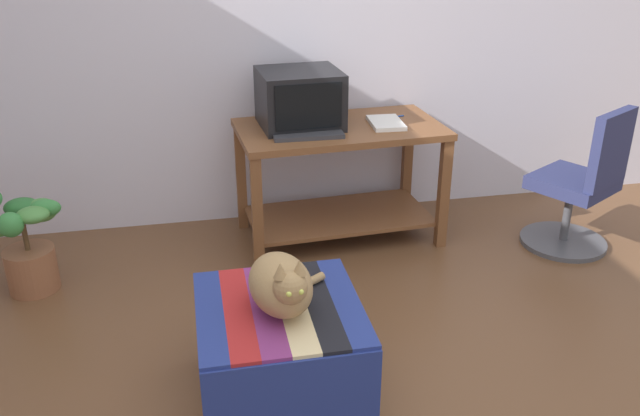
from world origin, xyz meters
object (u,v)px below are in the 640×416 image
Objects in this scene: desk at (340,163)px; book at (386,123)px; ottoman_with_blanket at (280,351)px; tv_monitor at (300,99)px; office_chair at (581,189)px; cat at (282,285)px; potted_plant at (27,243)px; keyboard at (308,135)px.

book is (0.27, -0.03, 0.25)m from desk.
book is 0.40× the size of ottoman_with_blanket.
desk is 0.37m from book.
book reaches higher than desk.
book is (0.51, -0.09, -0.15)m from tv_monitor.
book is at bearing -50.73° from office_chair.
cat is (0.01, -0.03, 0.34)m from ottoman_with_blanket.
potted_plant is (-1.78, -0.30, -0.21)m from desk.
cat is at bearing -106.34° from tv_monitor.
cat is (-0.57, -1.46, 0.06)m from desk.
ottoman_with_blanket is (-0.86, -1.39, -0.52)m from book.
keyboard is 0.97× the size of cat.
keyboard is at bearing 5.04° from potted_plant.
office_chair is (1.96, 0.98, 0.17)m from ottoman_with_blanket.
desk is at bearing -48.14° from office_chair.
cat is (-0.34, -1.51, -0.33)m from tv_monitor.
keyboard is 0.57× the size of ottoman_with_blanket.
potted_plant is at bearing -170.57° from tv_monitor.
potted_plant is at bearing -174.05° from desk.
keyboard is at bearing 66.87° from cat.
book is at bearing -10.35° from desk.
book is 0.67× the size of cat.
desk is 0.37m from keyboard.
office_chair is (1.10, -0.41, -0.35)m from book.
desk is 1.56m from ottoman_with_blanket.
cat is at bearing -117.79° from book.
ottoman_with_blanket is 0.34m from cat.
tv_monitor is 0.71× the size of ottoman_with_blanket.
potted_plant is (-1.55, -0.36, -0.61)m from tv_monitor.
ottoman_with_blanket is at bearing -3.67° from office_chair.
cat is 0.47× the size of office_chair.
office_chair reaches higher than book.
potted_plant is at bearing -32.88° from office_chair.
ottoman_with_blanket is at bearing -115.87° from desk.
book is at bearing 7.44° from potted_plant.
ottoman_with_blanket is at bearing -43.04° from potted_plant.
book is 2.13m from potted_plant.
tv_monitor reaches higher than keyboard.
tv_monitor reaches higher than cat.
keyboard is (0.01, -0.22, -0.15)m from tv_monitor.
desk is at bearing 9.58° from potted_plant.
office_chair is (1.95, 1.01, -0.17)m from cat.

